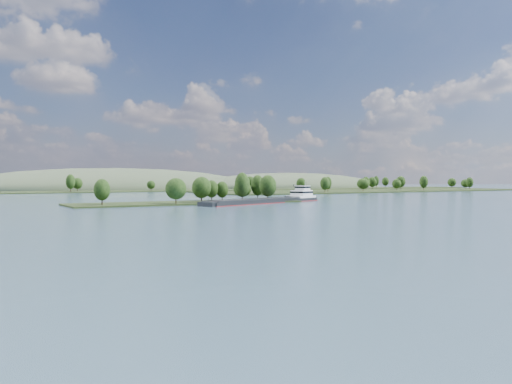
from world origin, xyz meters
TOP-DOWN VIEW (x-y plane):
  - ground at (0.00, 120.00)m, footprint 1800.00×1800.00m
  - tree_island at (7.53, 178.65)m, footprint 100.00×30.96m
  - right_bank at (232.43, 299.64)m, footprint 320.00×90.00m
  - back_shoreline at (7.64, 399.80)m, footprint 900.00×60.00m
  - hill_east at (260.00, 470.00)m, footprint 260.00×140.00m
  - hill_west at (60.00, 500.00)m, footprint 320.00×160.00m
  - cargo_barge at (35.48, 167.95)m, footprint 72.65×33.64m

SIDE VIEW (x-z plane):
  - ground at x=0.00m, z-range 0.00..0.00m
  - hill_east at x=260.00m, z-range -18.00..18.00m
  - hill_west at x=60.00m, z-range -22.00..22.00m
  - back_shoreline at x=7.64m, z-range -6.83..8.11m
  - right_bank at x=232.43m, z-range -6.11..8.12m
  - cargo_barge at x=35.48m, z-range -3.75..6.28m
  - tree_island at x=7.53m, z-range -3.14..10.89m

